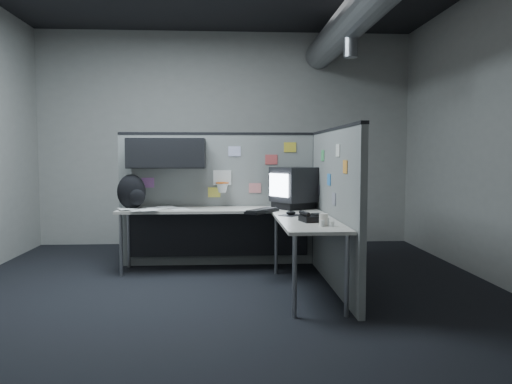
{
  "coord_description": "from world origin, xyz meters",
  "views": [
    {
      "loc": [
        -0.0,
        -4.83,
        1.36
      ],
      "look_at": [
        0.31,
        0.35,
        0.97
      ],
      "focal_mm": 35.0,
      "sensor_mm": 36.0,
      "label": 1
    }
  ],
  "objects": [
    {
      "name": "cup",
      "position": [
        0.86,
        -0.48,
        0.78
      ],
      "size": [
        0.08,
        0.08,
        0.11
      ],
      "primitive_type": "cylinder",
      "rotation": [
        0.0,
        0.0,
        -0.0
      ],
      "color": "white",
      "rests_on": "desk"
    },
    {
      "name": "papers",
      "position": [
        -0.84,
        0.93,
        0.74
      ],
      "size": [
        0.87,
        0.64,
        0.02
      ],
      "rotation": [
        0.0,
        0.0,
        0.38
      ],
      "color": "white",
      "rests_on": "desk"
    },
    {
      "name": "room",
      "position": [
        0.56,
        0.0,
        2.1
      ],
      "size": [
        5.62,
        5.62,
        3.22
      ],
      "color": "black",
      "rests_on": "ground"
    },
    {
      "name": "monitor",
      "position": [
        0.78,
        0.94,
        0.98
      ],
      "size": [
        0.58,
        0.58,
        0.48
      ],
      "rotation": [
        0.0,
        0.0,
        -0.23
      ],
      "color": "black",
      "rests_on": "desk"
    },
    {
      "name": "bottles",
      "position": [
        0.87,
        -0.49,
        0.76
      ],
      "size": [
        0.13,
        0.15,
        0.08
      ],
      "rotation": [
        0.0,
        0.0,
        0.11
      ],
      "color": "silver",
      "rests_on": "desk"
    },
    {
      "name": "partition_back",
      "position": [
        -0.25,
        1.23,
        1.0
      ],
      "size": [
        2.44,
        0.42,
        1.63
      ],
      "color": "slate",
      "rests_on": "ground"
    },
    {
      "name": "mouse",
      "position": [
        0.66,
        0.28,
        0.75
      ],
      "size": [
        0.27,
        0.28,
        0.05
      ],
      "rotation": [
        0.0,
        0.0,
        0.05
      ],
      "color": "black",
      "rests_on": "desk"
    },
    {
      "name": "partition_right",
      "position": [
        1.1,
        0.22,
        0.82
      ],
      "size": [
        0.07,
        2.23,
        1.63
      ],
      "color": "slate",
      "rests_on": "ground"
    },
    {
      "name": "backpack",
      "position": [
        -1.09,
        0.98,
        0.93
      ],
      "size": [
        0.39,
        0.35,
        0.4
      ],
      "rotation": [
        0.0,
        0.0,
        0.32
      ],
      "color": "black",
      "rests_on": "desk"
    },
    {
      "name": "desk",
      "position": [
        0.15,
        0.7,
        0.61
      ],
      "size": [
        2.31,
        2.11,
        0.73
      ],
      "color": "beige",
      "rests_on": "ground"
    },
    {
      "name": "phone",
      "position": [
        0.79,
        -0.21,
        0.77
      ],
      "size": [
        0.23,
        0.25,
        0.1
      ],
      "rotation": [
        0.0,
        0.0,
        0.06
      ],
      "color": "black",
      "rests_on": "desk"
    },
    {
      "name": "keyboard",
      "position": [
        0.38,
        0.55,
        0.75
      ],
      "size": [
        0.41,
        0.47,
        0.04
      ],
      "rotation": [
        0.0,
        0.0,
        0.15
      ],
      "color": "black",
      "rests_on": "desk"
    }
  ]
}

